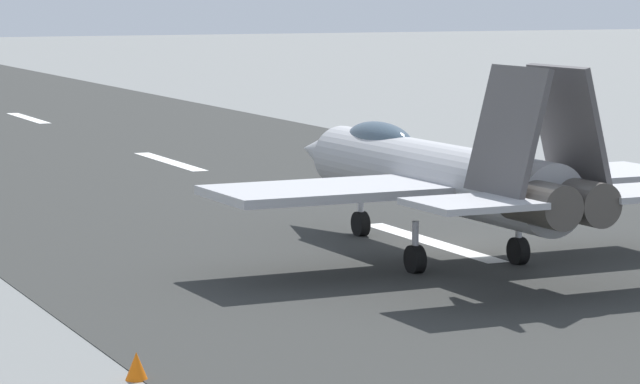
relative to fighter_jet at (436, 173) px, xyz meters
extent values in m
plane|color=slate|center=(1.89, -1.27, -2.41)|extent=(400.00, 400.00, 0.00)
cube|color=#2E2F2D|center=(1.89, -1.27, -2.40)|extent=(240.00, 26.00, 0.02)
cube|color=white|center=(2.67, -1.27, -2.39)|extent=(8.00, 0.70, 0.00)
cube|color=white|center=(26.89, -1.27, -2.39)|extent=(8.00, 0.70, 0.00)
cube|color=white|center=(52.28, -1.27, -2.39)|extent=(8.00, 0.70, 0.00)
cylinder|color=#A8A8AB|center=(0.05, 0.00, -0.08)|extent=(11.90, 2.18, 1.86)
cone|color=#A8A8AB|center=(7.35, 0.20, -0.08)|extent=(2.78, 1.66, 1.58)
ellipsoid|color=#3F5160|center=(3.40, 0.09, 0.62)|extent=(3.63, 1.20, 1.10)
cylinder|color=#47423D|center=(-6.04, 0.39, -0.08)|extent=(2.23, 1.16, 1.10)
cylinder|color=#47423D|center=(-6.01, -0.71, -0.08)|extent=(2.23, 1.16, 1.10)
cube|color=#A8A8AB|center=(-1.05, 3.87, -0.18)|extent=(3.56, 6.01, 0.24)
cube|color=#A8A8AB|center=(-0.84, -3.92, -0.18)|extent=(3.56, 6.01, 0.24)
cube|color=#A8A8AB|center=(-6.09, 2.24, 0.02)|extent=(2.47, 2.86, 0.16)
cube|color=#A8A8AB|center=(-5.96, -2.56, 0.02)|extent=(2.47, 2.86, 0.16)
cube|color=#4D4B4C|center=(-5.14, 0.76, 1.62)|extent=(2.62, 1.02, 3.14)
cube|color=#4D4B4C|center=(-5.09, -1.04, 1.62)|extent=(2.62, 1.02, 3.14)
cylinder|color=silver|center=(4.61, 0.12, -1.71)|extent=(0.18, 0.18, 1.40)
cylinder|color=black|center=(4.61, 0.12, -2.03)|extent=(0.77, 0.32, 0.76)
cylinder|color=silver|center=(-1.79, 1.55, -1.71)|extent=(0.18, 0.18, 1.40)
cylinder|color=black|center=(-1.79, 1.55, -2.03)|extent=(0.77, 0.32, 0.76)
cylinder|color=silver|center=(-1.70, -1.65, -1.71)|extent=(0.18, 0.18, 1.40)
cylinder|color=black|center=(-1.70, -1.65, -2.03)|extent=(0.77, 0.32, 0.76)
cube|color=#1E2338|center=(18.05, -8.13, -1.97)|extent=(0.24, 0.36, 0.89)
cube|color=yellow|center=(18.05, -8.13, -1.31)|extent=(0.48, 0.34, 0.60)
sphere|color=tan|center=(18.05, -8.13, -0.85)|extent=(0.22, 0.22, 0.22)
cylinder|color=yellow|center=(18.34, -8.09, -1.34)|extent=(0.10, 0.10, 0.57)
cylinder|color=yellow|center=(17.75, -8.18, -1.34)|extent=(0.10, 0.10, 0.57)
cone|color=orange|center=(-10.00, 11.80, -2.13)|extent=(0.44, 0.44, 0.55)
camera|label=1|loc=(-39.35, 20.90, 5.13)|focal=91.01mm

